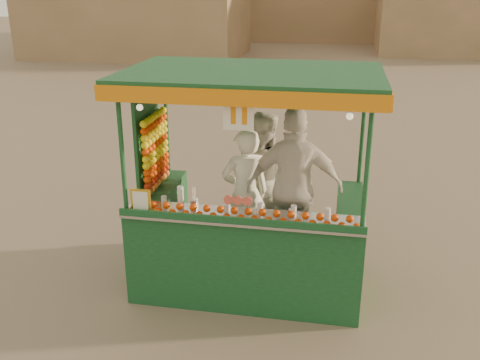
% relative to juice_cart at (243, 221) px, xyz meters
% --- Properties ---
extents(ground, '(90.00, 90.00, 0.00)m').
position_rel_juice_cart_xyz_m(ground, '(0.25, 0.15, -0.84)').
color(ground, '#746452').
rests_on(ground, ground).
extents(building_right, '(9.00, 6.00, 5.00)m').
position_rel_juice_cart_xyz_m(building_right, '(7.25, 24.15, 1.66)').
color(building_right, '#A37A5C').
rests_on(building_right, ground).
extents(juice_cart, '(2.86, 1.85, 2.60)m').
position_rel_juice_cart_xyz_m(juice_cart, '(0.00, 0.00, 0.00)').
color(juice_cart, '#103E21').
rests_on(juice_cart, ground).
extents(vendor_left, '(0.69, 0.59, 1.61)m').
position_rel_juice_cart_xyz_m(vendor_left, '(-0.02, 0.23, 0.27)').
color(vendor_left, white).
rests_on(vendor_left, ground).
extents(vendor_middle, '(0.95, 0.81, 1.71)m').
position_rel_juice_cart_xyz_m(vendor_middle, '(0.10, 0.68, 0.32)').
color(vendor_middle, silver).
rests_on(vendor_middle, ground).
extents(vendor_right, '(1.16, 0.58, 1.90)m').
position_rel_juice_cart_xyz_m(vendor_right, '(0.58, 0.14, 0.42)').
color(vendor_right, silver).
rests_on(vendor_right, ground).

